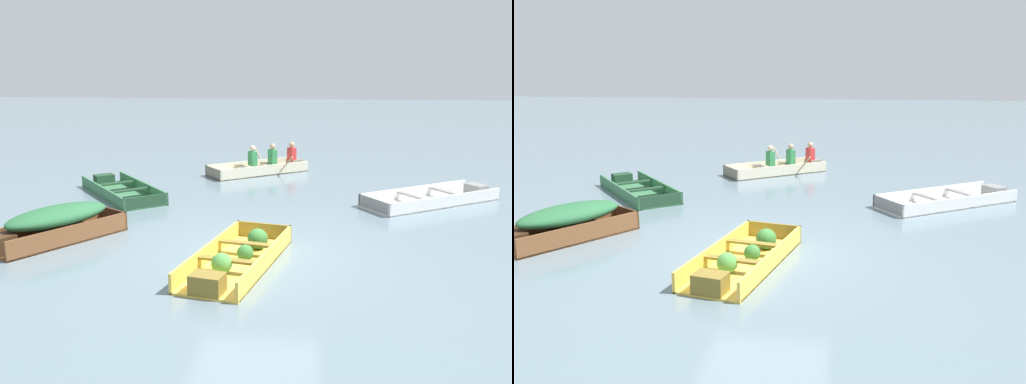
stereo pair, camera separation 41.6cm
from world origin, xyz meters
The scene contains 6 objects.
ground_plane centered at (0.00, 0.00, 0.00)m, with size 80.00×80.00×0.00m, color slate.
dinghy_yellow_foreground centered at (-0.22, -0.89, 0.14)m, with size 1.76×3.21×0.43m.
skiff_green_near_moored centered at (-3.97, 4.08, 0.10)m, with size 2.91×3.24×0.31m.
skiff_wooden_brown_mid_moored centered at (-3.91, 0.14, 0.40)m, with size 2.23×2.65×0.70m.
skiff_white_far_moored centered at (4.08, 3.98, 0.10)m, with size 3.58×2.90×0.32m.
rowboat_cream_with_crew centered at (-0.46, 7.31, 0.21)m, with size 3.10×2.64×0.90m.
Camera 2 is at (1.42, -10.05, 3.51)m, focal length 40.00 mm.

